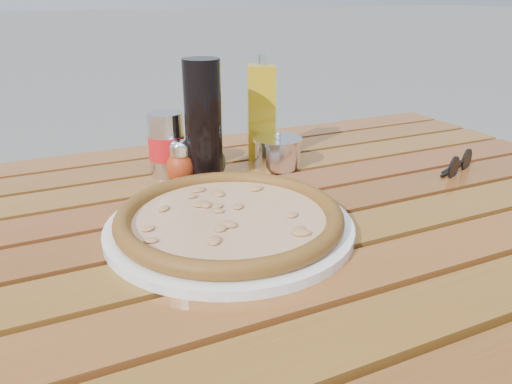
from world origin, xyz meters
name	(u,v)px	position (x,y,z in m)	size (l,w,h in m)	color
table	(261,256)	(0.00, 0.00, 0.67)	(1.40, 0.90, 0.75)	#3B1D0D
plate	(230,227)	(-0.07, -0.03, 0.76)	(0.36, 0.36, 0.01)	white
pizza	(230,217)	(-0.07, -0.03, 0.77)	(0.35, 0.35, 0.03)	beige
pepper_shaker	(181,163)	(-0.07, 0.19, 0.79)	(0.06, 0.06, 0.08)	#B33914
oregano_shaker	(211,158)	(-0.01, 0.19, 0.79)	(0.07, 0.07, 0.08)	#3D411A
dark_bottle	(203,122)	(-0.03, 0.18, 0.86)	(0.07, 0.07, 0.22)	black
soda_can	(166,145)	(-0.08, 0.24, 0.81)	(0.07, 0.07, 0.12)	silver
olive_oil_cruet	(261,112)	(0.13, 0.26, 0.85)	(0.07, 0.07, 0.21)	#BC9614
parmesan_tin	(278,152)	(0.13, 0.19, 0.78)	(0.11, 0.11, 0.07)	white
sunglasses	(459,164)	(0.43, 0.01, 0.77)	(0.11, 0.06, 0.04)	black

